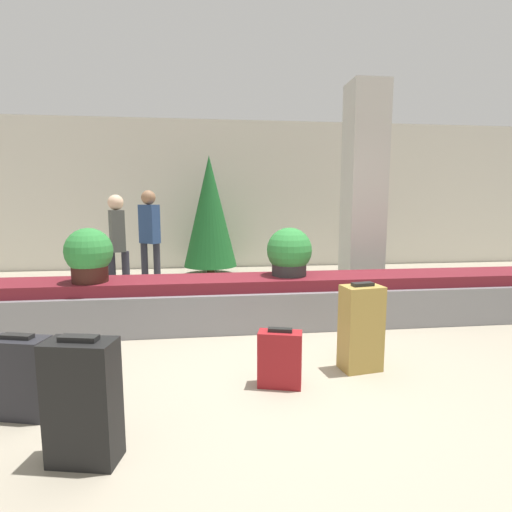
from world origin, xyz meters
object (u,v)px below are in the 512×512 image
at_px(suitcase_3, 21,377).
at_px(suitcase_2, 361,328).
at_px(suitcase_1, 280,359).
at_px(pillar, 363,193).
at_px(potted_plant_1, 89,255).
at_px(traveler_2, 367,228).
at_px(decorated_tree, 210,212).
at_px(suitcase_0, 83,402).
at_px(traveler_1, 150,232).
at_px(traveler_0, 117,239).
at_px(potted_plant_0, 289,253).

bearing_deg(suitcase_3, suitcase_2, 23.91).
relative_size(suitcase_1, suitcase_2, 0.62).
relative_size(pillar, suitcase_3, 5.40).
xyz_separation_m(suitcase_3, potted_plant_1, (-0.01, 1.79, 0.61)).
bearing_deg(potted_plant_1, traveler_2, 31.11).
height_order(potted_plant_1, decorated_tree, decorated_tree).
distance_m(suitcase_0, suitcase_2, 2.29).
bearing_deg(traveler_1, pillar, 25.32).
xyz_separation_m(pillar, suitcase_0, (-3.07, -3.61, -1.23)).
bearing_deg(suitcase_0, traveler_0, 110.89).
bearing_deg(traveler_1, suitcase_3, -55.71).
xyz_separation_m(traveler_2, decorated_tree, (-2.91, 0.82, 0.29)).
bearing_deg(potted_plant_1, potted_plant_0, 3.05).
relative_size(pillar, potted_plant_1, 5.28).
bearing_deg(pillar, suitcase_0, -130.35).
bearing_deg(suitcase_2, potted_plant_0, 94.67).
distance_m(suitcase_0, suitcase_1, 1.51).
bearing_deg(traveler_2, suitcase_3, -120.84).
xyz_separation_m(suitcase_0, potted_plant_1, (-0.59, 2.35, 0.52)).
xyz_separation_m(suitcase_1, decorated_tree, (-0.51, 4.97, 1.04)).
relative_size(suitcase_3, potted_plant_0, 1.02).
distance_m(suitcase_2, traveler_2, 4.29).
xyz_separation_m(suitcase_3, potted_plant_0, (2.28, 1.91, 0.58)).
height_order(suitcase_0, traveler_0, traveler_0).
xyz_separation_m(suitcase_2, decorated_tree, (-1.27, 4.74, 0.88)).
bearing_deg(traveler_0, potted_plant_0, -139.76).
distance_m(pillar, suitcase_3, 4.93).
relative_size(potted_plant_1, traveler_1, 0.37).
relative_size(pillar, traveler_0, 2.03).
distance_m(pillar, decorated_tree, 3.16).
bearing_deg(decorated_tree, suitcase_1, -84.20).
relative_size(traveler_1, traveler_2, 1.01).
xyz_separation_m(pillar, traveler_2, (0.62, 1.32, -0.63)).
bearing_deg(suitcase_0, pillar, 61.74).
bearing_deg(pillar, suitcase_1, -122.36).
bearing_deg(suitcase_3, potted_plant_0, 53.98).
distance_m(suitcase_3, traveler_1, 3.97).
relative_size(suitcase_0, suitcase_1, 1.55).
bearing_deg(suitcase_0, decorated_tree, 94.41).
relative_size(suitcase_2, potted_plant_0, 1.35).
distance_m(traveler_0, traveler_1, 0.80).
bearing_deg(suitcase_3, pillar, 53.89).
bearing_deg(potted_plant_0, traveler_2, 51.07).
bearing_deg(traveler_0, suitcase_3, 159.28).
distance_m(potted_plant_1, decorated_tree, 3.69).
distance_m(pillar, traveler_1, 3.45).
xyz_separation_m(suitcase_3, traveler_0, (0.00, 3.18, 0.64)).
bearing_deg(suitcase_1, suitcase_3, -157.89).
height_order(potted_plant_1, traveler_2, traveler_2).
distance_m(traveler_1, traveler_2, 3.94).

